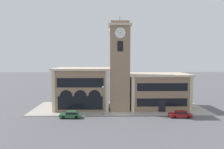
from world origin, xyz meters
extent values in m
plane|color=#56565B|center=(0.00, 0.00, 0.00)|extent=(300.00, 300.00, 0.00)
cube|color=#A39E93|center=(0.00, 7.23, 0.07)|extent=(40.18, 14.47, 0.15)
cube|color=#897056|center=(0.00, 5.16, 9.53)|extent=(4.39, 4.39, 19.07)
cube|color=beige|center=(0.00, 5.16, 19.29)|extent=(5.09, 5.09, 0.45)
cube|color=#897056|center=(0.00, 5.16, 19.82)|extent=(4.04, 4.04, 0.60)
cylinder|color=#4C4C51|center=(0.00, 5.16, 20.72)|extent=(0.10, 0.10, 1.20)
cylinder|color=silver|center=(0.00, 2.92, 17.43)|extent=(2.28, 0.10, 2.28)
cylinder|color=black|center=(0.00, 2.85, 17.43)|extent=(0.18, 0.04, 0.18)
cylinder|color=silver|center=(-2.25, 5.16, 17.43)|extent=(0.10, 2.28, 2.28)
cylinder|color=black|center=(-2.32, 5.16, 17.43)|extent=(0.04, 0.18, 0.18)
cube|color=black|center=(0.00, 2.93, 14.59)|extent=(1.23, 0.10, 2.20)
cube|color=#897056|center=(-8.70, 7.72, 4.62)|extent=(12.40, 9.50, 9.24)
cube|color=beige|center=(-8.70, 7.72, 9.47)|extent=(13.10, 10.20, 0.45)
cube|color=beige|center=(-14.55, 2.91, 4.62)|extent=(0.70, 0.16, 9.24)
cube|color=beige|center=(-2.85, 2.91, 4.62)|extent=(0.70, 0.16, 9.24)
cube|color=black|center=(-8.70, 2.93, 6.66)|extent=(10.17, 0.10, 2.03)
cube|color=black|center=(-8.70, 2.93, 2.22)|extent=(9.92, 0.10, 2.96)
cylinder|color=black|center=(-11.80, 2.92, 3.70)|extent=(2.73, 0.06, 2.73)
cylinder|color=black|center=(-8.70, 2.92, 3.70)|extent=(2.73, 0.06, 2.73)
cylinder|color=black|center=(-5.60, 2.92, 3.70)|extent=(2.73, 0.06, 2.73)
cube|color=#897056|center=(9.29, 7.72, 3.93)|extent=(13.59, 9.50, 7.87)
cube|color=beige|center=(9.29, 7.72, 8.09)|extent=(14.29, 10.20, 0.45)
cube|color=beige|center=(2.85, 2.91, 3.93)|extent=(0.70, 0.16, 7.87)
cube|color=beige|center=(15.74, 2.91, 3.93)|extent=(0.70, 0.16, 7.87)
cube|color=black|center=(9.29, 2.93, 5.66)|extent=(11.15, 0.10, 1.73)
cube|color=black|center=(9.29, 2.92, 1.42)|extent=(1.50, 0.12, 2.83)
cube|color=black|center=(9.29, 2.93, 2.27)|extent=(11.15, 0.10, 1.76)
cube|color=#285633|center=(-10.18, -1.18, 0.50)|extent=(4.26, 1.89, 0.64)
cube|color=#285633|center=(-10.01, -1.18, 1.10)|extent=(2.06, 1.67, 0.55)
cube|color=black|center=(-10.01, -1.18, 1.10)|extent=(1.98, 1.70, 0.41)
cylinder|color=black|center=(-11.50, -1.95, 0.33)|extent=(0.67, 0.23, 0.67)
cylinder|color=black|center=(-11.47, -0.35, 0.33)|extent=(0.67, 0.23, 0.67)
cylinder|color=black|center=(-8.88, -2.00, 0.33)|extent=(0.67, 0.23, 0.67)
cylinder|color=black|center=(-8.85, -0.41, 0.33)|extent=(0.67, 0.23, 0.67)
cube|color=maroon|center=(11.96, -1.18, 0.48)|extent=(4.47, 1.90, 0.63)
cube|color=maroon|center=(12.13, -1.18, 1.04)|extent=(2.16, 1.68, 0.48)
cube|color=black|center=(12.13, -1.18, 1.04)|extent=(2.08, 1.71, 0.36)
cylinder|color=black|center=(10.56, -1.95, 0.31)|extent=(0.62, 0.23, 0.61)
cylinder|color=black|center=(10.60, -0.35, 0.31)|extent=(0.62, 0.23, 0.61)
cylinder|color=black|center=(13.32, -2.00, 0.31)|extent=(0.62, 0.23, 0.61)
cylinder|color=black|center=(13.35, -0.40, 0.31)|extent=(0.62, 0.23, 0.61)
cylinder|color=#4C4C51|center=(-3.70, 0.40, 3.01)|extent=(0.12, 0.12, 5.72)
sphere|color=silver|center=(-3.70, 0.40, 6.05)|extent=(0.36, 0.36, 0.36)
camera|label=1|loc=(-2.67, -44.35, 11.87)|focal=35.00mm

